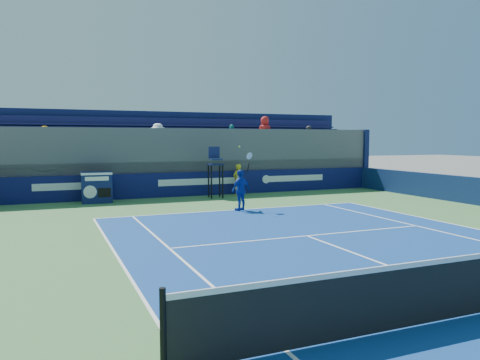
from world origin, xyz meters
name	(u,v)px	position (x,y,z in m)	size (l,w,h in m)	color
ball_person	(238,180)	(1.97, 16.51, 0.80)	(0.57, 0.38, 1.58)	gold
back_hoarding	(197,184)	(0.00, 17.10, 0.60)	(20.40, 0.21, 1.20)	#0D104A
match_clock	(97,187)	(-4.94, 16.23, 0.74)	(1.35, 0.78, 1.40)	#0F194E
umpire_chair	(215,166)	(0.56, 15.94, 1.53)	(0.75, 0.75, 2.48)	black
tennis_player	(241,190)	(0.11, 11.67, 0.84)	(1.05, 0.76, 2.57)	#1432A4
stadium_seating	(186,158)	(0.00, 19.14, 1.84)	(21.00, 4.05, 4.40)	#4B4B4F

